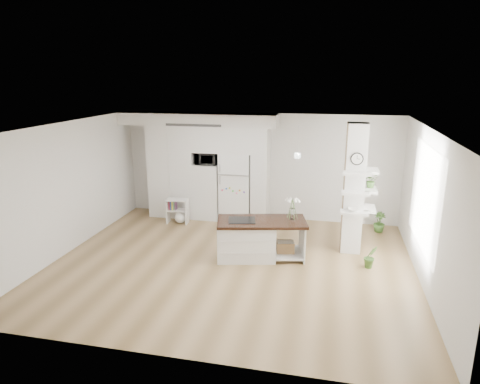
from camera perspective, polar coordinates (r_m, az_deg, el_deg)
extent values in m
cube|color=#A48459|center=(8.58, -1.10, -9.53)|extent=(7.00, 6.00, 0.01)
cube|color=white|center=(7.84, -1.20, 8.68)|extent=(7.00, 6.00, 0.04)
cube|color=silver|center=(10.96, 2.54, 3.43)|extent=(7.00, 0.04, 2.70)
cube|color=silver|center=(5.41, -8.72, -9.51)|extent=(7.00, 0.04, 2.70)
cube|color=silver|center=(9.53, -22.07, 0.49)|extent=(0.04, 6.00, 2.70)
cube|color=silver|center=(8.07, 23.82, -2.27)|extent=(0.04, 6.00, 2.70)
cube|color=white|center=(11.27, -8.86, 2.81)|extent=(1.20, 0.65, 2.40)
cube|color=white|center=(11.09, -4.29, 0.14)|extent=(0.65, 0.65, 1.42)
cube|color=white|center=(10.81, -4.44, 7.14)|extent=(0.65, 0.65, 0.65)
cube|color=white|center=(10.62, -0.53, 7.04)|extent=(0.85, 0.65, 0.65)
cube|color=white|center=(10.66, 2.76, 2.27)|extent=(0.40, 0.65, 2.40)
cube|color=silver|center=(10.80, -5.69, 9.64)|extent=(4.00, 0.70, 0.30)
cube|color=#262626|center=(10.49, -6.25, 8.85)|extent=(1.40, 0.04, 0.06)
cube|color=white|center=(10.87, -0.50, 0.77)|extent=(0.78, 0.66, 1.75)
cube|color=#B2B2B7|center=(10.46, -0.93, 2.25)|extent=(0.78, 0.01, 0.03)
cube|color=silver|center=(9.06, 14.98, 0.38)|extent=(0.40, 0.40, 2.70)
cube|color=tan|center=(9.05, 13.66, 0.45)|extent=(0.02, 0.40, 2.70)
cube|color=tan|center=(9.27, 14.94, 0.70)|extent=(0.40, 0.02, 2.70)
cylinder|color=black|center=(8.72, 15.33, 4.29)|extent=(0.25, 0.03, 0.25)
cylinder|color=white|center=(8.70, 15.33, 4.27)|extent=(0.21, 0.01, 0.21)
plane|color=white|center=(8.31, 23.42, -0.66)|extent=(0.00, 2.40, 2.40)
cylinder|color=white|center=(7.86, 11.26, 4.12)|extent=(0.12, 0.12, 0.10)
cube|color=white|center=(8.72, 0.84, -6.44)|extent=(1.29, 0.99, 0.74)
cube|color=white|center=(8.88, 6.32, -8.04)|extent=(0.77, 0.87, 0.04)
cube|color=white|center=(8.82, 8.29, -6.36)|extent=(0.19, 0.74, 0.74)
cube|color=black|center=(8.60, 2.92, -3.96)|extent=(1.91, 1.21, 0.05)
cube|color=black|center=(8.57, 0.26, -3.78)|extent=(0.61, 0.55, 0.01)
cube|color=olive|center=(8.83, 6.05, -7.28)|extent=(0.40, 0.34, 0.22)
cylinder|color=white|center=(8.69, 6.99, -2.89)|extent=(0.12, 0.12, 0.22)
cube|color=white|center=(10.92, -9.58, -2.47)|extent=(0.06, 0.30, 0.62)
cube|color=white|center=(10.79, -7.06, -2.59)|extent=(0.06, 0.30, 0.62)
cube|color=white|center=(10.76, -8.39, -1.02)|extent=(0.55, 0.34, 0.03)
cube|color=white|center=(10.84, -8.33, -2.39)|extent=(0.52, 0.34, 0.03)
sphere|color=white|center=(10.88, -7.93, -3.34)|extent=(0.30, 0.30, 0.30)
imported|color=#406B2A|center=(8.69, 16.99, -8.26)|extent=(0.31, 0.29, 0.46)
imported|color=#406B2A|center=(10.68, 18.08, -3.84)|extent=(0.33, 0.33, 0.48)
imported|color=#2D2D2D|center=(10.85, -4.46, 4.46)|extent=(0.54, 0.37, 0.30)
imported|color=#406B2A|center=(9.14, 17.10, 1.47)|extent=(0.27, 0.23, 0.30)
imported|color=white|center=(8.87, 14.89, -2.29)|extent=(0.22, 0.22, 0.05)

